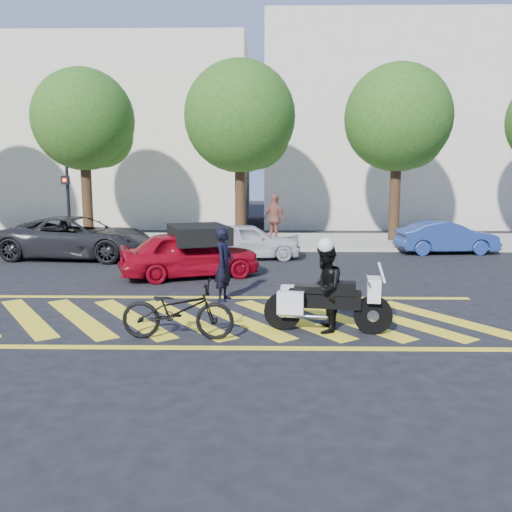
{
  "coord_description": "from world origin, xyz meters",
  "views": [
    {
      "loc": [
        1.1,
        -10.91,
        3.04
      ],
      "look_at": [
        0.87,
        1.74,
        1.05
      ],
      "focal_mm": 38.0,
      "sensor_mm": 36.0,
      "label": 1
    }
  ],
  "objects_px": {
    "bicycle": "(178,310)",
    "police_motorcycle": "(325,302)",
    "red_convertible": "(190,254)",
    "parked_mid_right": "(248,241)",
    "parked_mid_left": "(78,237)",
    "officer_bike": "(224,264)",
    "officer_moto": "(325,289)",
    "parked_right": "(446,237)"
  },
  "relations": [
    {
      "from": "parked_mid_left",
      "to": "parked_right",
      "type": "relative_size",
      "value": 1.45
    },
    {
      "from": "red_convertible",
      "to": "parked_right",
      "type": "bearing_deg",
      "value": -81.64
    },
    {
      "from": "officer_moto",
      "to": "red_convertible",
      "type": "xyz_separation_m",
      "value": [
        -3.31,
        5.31,
        -0.16
      ]
    },
    {
      "from": "police_motorcycle",
      "to": "officer_moto",
      "type": "relative_size",
      "value": 1.45
    },
    {
      "from": "officer_bike",
      "to": "officer_moto",
      "type": "xyz_separation_m",
      "value": [
        2.11,
        -2.5,
        -0.03
      ]
    },
    {
      "from": "officer_bike",
      "to": "police_motorcycle",
      "type": "distance_m",
      "value": 3.29
    },
    {
      "from": "officer_bike",
      "to": "bicycle",
      "type": "height_order",
      "value": "officer_bike"
    },
    {
      "from": "officer_bike",
      "to": "officer_moto",
      "type": "distance_m",
      "value": 3.27
    },
    {
      "from": "officer_bike",
      "to": "parked_mid_left",
      "type": "xyz_separation_m",
      "value": [
        -5.61,
        6.16,
        -0.13
      ]
    },
    {
      "from": "officer_bike",
      "to": "parked_mid_left",
      "type": "distance_m",
      "value": 8.34
    },
    {
      "from": "officer_bike",
      "to": "parked_mid_left",
      "type": "relative_size",
      "value": 0.33
    },
    {
      "from": "police_motorcycle",
      "to": "parked_mid_right",
      "type": "xyz_separation_m",
      "value": [
        -1.77,
        8.66,
        0.04
      ]
    },
    {
      "from": "parked_mid_right",
      "to": "police_motorcycle",
      "type": "bearing_deg",
      "value": -173.18
    },
    {
      "from": "parked_mid_right",
      "to": "officer_bike",
      "type": "bearing_deg",
      "value": 171.98
    },
    {
      "from": "red_convertible",
      "to": "parked_mid_left",
      "type": "xyz_separation_m",
      "value": [
        -4.41,
        3.36,
        0.06
      ]
    },
    {
      "from": "police_motorcycle",
      "to": "red_convertible",
      "type": "bearing_deg",
      "value": 130.85
    },
    {
      "from": "officer_bike",
      "to": "bicycle",
      "type": "distance_m",
      "value": 3.09
    },
    {
      "from": "red_convertible",
      "to": "parked_mid_right",
      "type": "xyz_separation_m",
      "value": [
        1.56,
        3.36,
        -0.05
      ]
    },
    {
      "from": "parked_right",
      "to": "parked_mid_left",
      "type": "bearing_deg",
      "value": 91.11
    },
    {
      "from": "officer_moto",
      "to": "parked_mid_right",
      "type": "height_order",
      "value": "officer_moto"
    },
    {
      "from": "red_convertible",
      "to": "parked_mid_right",
      "type": "distance_m",
      "value": 3.7
    },
    {
      "from": "officer_bike",
      "to": "bicycle",
      "type": "relative_size",
      "value": 0.84
    },
    {
      "from": "bicycle",
      "to": "parked_mid_right",
      "type": "distance_m",
      "value": 9.23
    },
    {
      "from": "officer_moto",
      "to": "parked_right",
      "type": "height_order",
      "value": "officer_moto"
    },
    {
      "from": "parked_mid_right",
      "to": "parked_mid_left",
      "type": "bearing_deg",
      "value": 85.27
    },
    {
      "from": "bicycle",
      "to": "parked_mid_right",
      "type": "height_order",
      "value": "parked_mid_right"
    },
    {
      "from": "police_motorcycle",
      "to": "officer_moto",
      "type": "bearing_deg",
      "value": -151.78
    },
    {
      "from": "bicycle",
      "to": "police_motorcycle",
      "type": "distance_m",
      "value": 2.79
    },
    {
      "from": "officer_bike",
      "to": "parked_right",
      "type": "relative_size",
      "value": 0.47
    },
    {
      "from": "bicycle",
      "to": "officer_moto",
      "type": "height_order",
      "value": "officer_moto"
    },
    {
      "from": "parked_mid_left",
      "to": "bicycle",
      "type": "bearing_deg",
      "value": -145.2
    },
    {
      "from": "bicycle",
      "to": "parked_mid_right",
      "type": "relative_size",
      "value": 0.56
    },
    {
      "from": "officer_moto",
      "to": "parked_mid_left",
      "type": "distance_m",
      "value": 11.61
    },
    {
      "from": "red_convertible",
      "to": "parked_mid_left",
      "type": "height_order",
      "value": "parked_mid_left"
    },
    {
      "from": "bicycle",
      "to": "parked_right",
      "type": "distance_m",
      "value": 13.46
    },
    {
      "from": "red_convertible",
      "to": "parked_mid_left",
      "type": "bearing_deg",
      "value": 32.97
    },
    {
      "from": "red_convertible",
      "to": "parked_right",
      "type": "height_order",
      "value": "red_convertible"
    },
    {
      "from": "police_motorcycle",
      "to": "red_convertible",
      "type": "xyz_separation_m",
      "value": [
        -3.33,
        5.3,
        0.1
      ]
    },
    {
      "from": "officer_moto",
      "to": "officer_bike",
      "type": "bearing_deg",
      "value": -131.17
    },
    {
      "from": "parked_mid_left",
      "to": "police_motorcycle",
      "type": "bearing_deg",
      "value": -131.99
    },
    {
      "from": "bicycle",
      "to": "parked_mid_right",
      "type": "bearing_deg",
      "value": -3.53
    },
    {
      "from": "parked_mid_right",
      "to": "officer_moto",
      "type": "bearing_deg",
      "value": -173.3
    }
  ]
}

